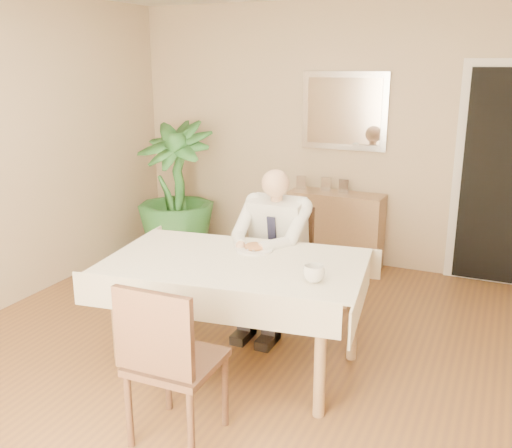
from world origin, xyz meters
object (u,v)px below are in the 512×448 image
at_px(seated_man, 270,244).
at_px(chair_far, 284,255).
at_px(chair_near, 168,357).
at_px(sideboard, 335,229).
at_px(coffee_mug, 314,274).
at_px(potted_palm, 176,191).
at_px(dining_table, 236,272).

bearing_deg(seated_man, chair_far, 90.00).
bearing_deg(chair_near, sideboard, 89.30).
xyz_separation_m(chair_far, sideboard, (0.05, 1.31, -0.13)).
bearing_deg(seated_man, coffee_mug, -51.44).
distance_m(chair_far, coffee_mug, 1.23).
xyz_separation_m(coffee_mug, potted_palm, (-2.17, 1.93, -0.09)).
xyz_separation_m(dining_table, coffee_mug, (0.60, -0.15, 0.14)).
xyz_separation_m(dining_table, potted_palm, (-1.57, 1.78, 0.05)).
bearing_deg(chair_far, sideboard, 91.54).
xyz_separation_m(chair_near, potted_palm, (-1.63, 2.73, 0.18)).
bearing_deg(coffee_mug, potted_palm, 138.29).
bearing_deg(potted_palm, sideboard, 14.36).
bearing_deg(coffee_mug, seated_man, 128.56).
height_order(chair_near, sideboard, chair_near).
height_order(dining_table, coffee_mug, coffee_mug).
bearing_deg(chair_far, coffee_mug, -56.34).
distance_m(dining_table, chair_near, 0.96).
xyz_separation_m(dining_table, sideboard, (0.05, 2.19, -0.29)).
bearing_deg(chair_near, chair_far, 91.06).
relative_size(sideboard, potted_palm, 0.66).
bearing_deg(dining_table, chair_far, 82.58).
distance_m(chair_far, seated_man, 0.34).
relative_size(seated_man, coffee_mug, 9.62).
relative_size(coffee_mug, sideboard, 0.14).
bearing_deg(chair_far, chair_near, -84.21).
height_order(dining_table, chair_near, chair_near).
xyz_separation_m(coffee_mug, sideboard, (-0.55, 2.35, -0.43)).
bearing_deg(potted_palm, seated_man, -36.99).
height_order(chair_far, coffee_mug, chair_far).
distance_m(dining_table, chair_far, 0.90).
distance_m(coffee_mug, potted_palm, 2.90).
xyz_separation_m(sideboard, potted_palm, (-1.62, -0.41, 0.34)).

